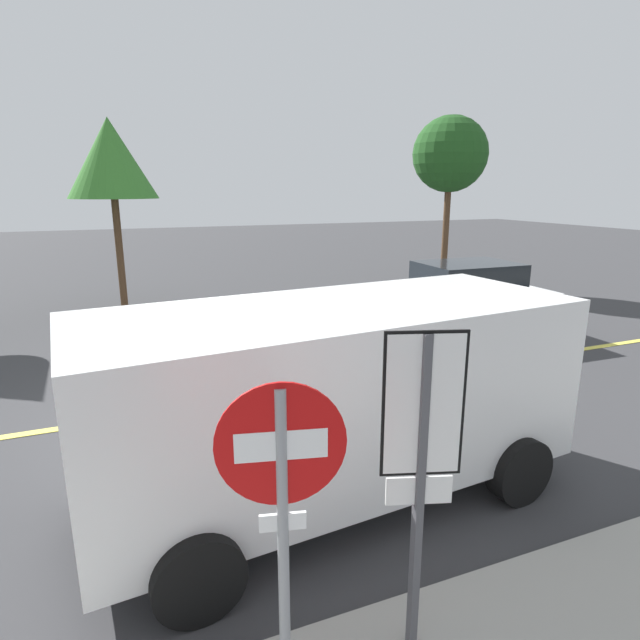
# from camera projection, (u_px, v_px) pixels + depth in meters

# --- Properties ---
(ground_plane) EXTENTS (80.00, 80.00, 0.00)m
(ground_plane) POSITION_uv_depth(u_px,v_px,m) (188.00, 410.00, 8.13)
(ground_plane) COLOR #38383A
(lane_marking_centre) EXTENTS (28.00, 0.16, 0.01)m
(lane_marking_centre) POSITION_uv_depth(u_px,v_px,m) (360.00, 383.00, 9.21)
(lane_marking_centre) COLOR #E0D14C
(stop_sign) EXTENTS (0.74, 0.19, 2.34)m
(stop_sign) POSITION_uv_depth(u_px,v_px,m) (282.00, 501.00, 3.03)
(stop_sign) COLOR gray
(stop_sign) RESTS_ON ground_plane
(speed_limit_sign) EXTENTS (0.52, 0.18, 2.52)m
(speed_limit_sign) POSITION_uv_depth(u_px,v_px,m) (421.00, 442.00, 3.38)
(speed_limit_sign) COLOR #4C4C51
(speed_limit_sign) RESTS_ON ground_plane
(white_van) EXTENTS (5.36, 2.63, 2.20)m
(white_van) POSITION_uv_depth(u_px,v_px,m) (332.00, 391.00, 5.52)
(white_van) COLOR white
(white_van) RESTS_ON ground_plane
(car_white_far_lane) EXTENTS (4.55, 2.16, 1.71)m
(car_white_far_lane) POSITION_uv_depth(u_px,v_px,m) (460.00, 300.00, 12.05)
(car_white_far_lane) COLOR white
(car_white_far_lane) RESTS_ON ground_plane
(tree_left_verge) EXTENTS (2.49, 2.49, 5.72)m
(tree_left_verge) POSITION_uv_depth(u_px,v_px,m) (450.00, 155.00, 17.27)
(tree_left_verge) COLOR #513823
(tree_left_verge) RESTS_ON ground_plane
(tree_centre_verge) EXTENTS (2.41, 2.41, 5.23)m
(tree_centre_verge) POSITION_uv_depth(u_px,v_px,m) (111.00, 159.00, 14.13)
(tree_centre_verge) COLOR #513823
(tree_centre_verge) RESTS_ON ground_plane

